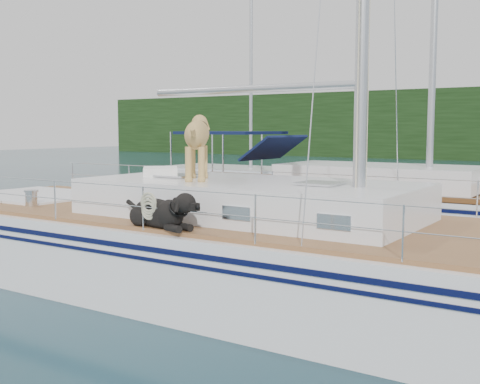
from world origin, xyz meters
The scene contains 4 objects.
ground centered at (0.00, 0.00, 0.00)m, with size 120.00×120.00×0.00m, color black.
main_sailboat centered at (0.09, -0.01, 0.68)m, with size 12.00×3.86×14.01m.
neighbor_sailboat centered at (-0.53, 6.38, 0.63)m, with size 11.00×3.50×13.30m.
bg_boat_west centered at (-8.00, 14.00, 0.45)m, with size 8.00×3.00×11.65m.
Camera 1 is at (5.75, -7.81, 2.61)m, focal length 45.00 mm.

